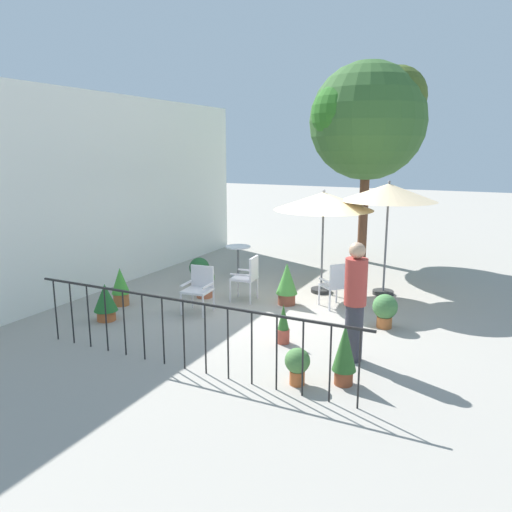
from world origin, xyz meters
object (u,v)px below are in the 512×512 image
object	(u,v)px
potted_plant_6	(120,286)
potted_plant_8	(287,282)
potted_plant_0	(385,309)
cafe_table_0	(238,256)
potted_plant_7	(199,270)
patio_chair_1	(248,275)
potted_plant_1	(105,301)
potted_plant_5	(283,325)
potted_plant_2	(345,352)
potted_plant_4	(204,281)
potted_plant_3	(297,364)
standing_person	(355,300)
patio_chair_2	(199,286)
shade_tree	(367,121)
patio_umbrella_0	(324,202)
patio_chair_0	(336,283)
patio_umbrella_1	(389,194)

from	to	relation	value
potted_plant_6	potted_plant_8	xyz separation A→B (m)	(1.49, -2.92, 0.05)
potted_plant_8	potted_plant_0	bearing A→B (deg)	-102.60
cafe_table_0	potted_plant_7	xyz separation A→B (m)	(-0.94, 0.49, -0.18)
patio_chair_1	potted_plant_1	xyz separation A→B (m)	(-2.16, 1.77, -0.17)
potted_plant_0	potted_plant_5	xyz separation A→B (m)	(-1.42, 1.30, -0.03)
potted_plant_2	potted_plant_4	bearing A→B (deg)	56.06
potted_plant_3	standing_person	size ratio (longest dim) A/B	0.29
patio_chair_1	potted_plant_7	world-z (taller)	patio_chair_1
patio_chair_2	potted_plant_4	bearing A→B (deg)	26.49
shade_tree	potted_plant_2	distance (m)	8.20
potted_plant_4	potted_plant_8	size ratio (longest dim) A/B	0.76
potted_plant_0	potted_plant_1	bearing A→B (deg)	111.97
shade_tree	potted_plant_0	world-z (taller)	shade_tree
patio_umbrella_0	potted_plant_1	distance (m)	4.75
potted_plant_2	potted_plant_4	world-z (taller)	potted_plant_2
cafe_table_0	shade_tree	bearing A→B (deg)	-35.42
potted_plant_3	potted_plant_6	bearing A→B (deg)	69.88
patio_umbrella_0	potted_plant_3	size ratio (longest dim) A/B	4.41
patio_chair_2	potted_plant_1	distance (m)	1.71
shade_tree	potted_plant_5	bearing A→B (deg)	-176.35
patio_chair_1	potted_plant_5	distance (m)	2.31
potted_plant_1	potted_plant_3	distance (m)	4.08
shade_tree	potted_plant_7	bearing A→B (deg)	146.27
patio_chair_1	potted_plant_0	xyz separation A→B (m)	(-0.31, -2.81, -0.20)
standing_person	potted_plant_1	bearing A→B (deg)	93.62
potted_plant_4	potted_plant_7	xyz separation A→B (m)	(0.80, 0.63, -0.00)
cafe_table_0	potted_plant_3	distance (m)	5.61
potted_plant_8	potted_plant_5	bearing A→B (deg)	-158.79
potted_plant_0	potted_plant_4	distance (m)	3.75
patio_chair_0	potted_plant_6	xyz separation A→B (m)	(-1.71, 3.86, -0.11)
patio_umbrella_0	potted_plant_0	xyz separation A→B (m)	(-1.56, -1.68, -1.61)
cafe_table_0	patio_umbrella_1	bearing A→B (deg)	-88.20
potted_plant_7	potted_plant_4	bearing A→B (deg)	-141.76
potted_plant_1	potted_plant_5	distance (m)	3.31
potted_plant_1	potted_plant_7	distance (m)	2.80
potted_plant_1	potted_plant_7	bearing A→B (deg)	-4.13
potted_plant_6	patio_umbrella_0	bearing A→B (deg)	-51.45
potted_plant_4	potted_plant_8	distance (m)	1.76
shade_tree	patio_umbrella_1	xyz separation A→B (m)	(-2.96, -1.26, -1.60)
potted_plant_1	potted_plant_8	distance (m)	3.44
patio_chair_1	potted_plant_4	distance (m)	0.97
potted_plant_5	potted_plant_6	bearing A→B (deg)	84.03
patio_chair_0	potted_plant_2	distance (m)	3.21
potted_plant_0	potted_plant_7	xyz separation A→B (m)	(0.94, 4.38, 0.01)
potted_plant_6	standing_person	distance (m)	4.88
patio_umbrella_1	patio_chair_1	xyz separation A→B (m)	(-1.69, 2.37, -1.60)
patio_chair_2	potted_plant_3	xyz separation A→B (m)	(-1.95, -2.76, -0.21)
patio_chair_0	patio_chair_2	size ratio (longest dim) A/B	1.03
potted_plant_2	potted_plant_7	world-z (taller)	potted_plant_2
cafe_table_0	potted_plant_3	xyz separation A→B (m)	(-4.52, -3.31, -0.23)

